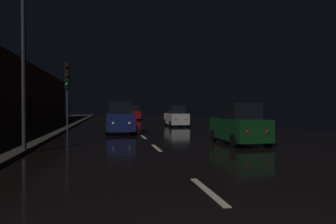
% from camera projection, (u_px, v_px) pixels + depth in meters
% --- Properties ---
extents(ground, '(27.07, 84.00, 0.02)m').
position_uv_depth(ground, '(131.00, 127.00, 27.47)').
color(ground, black).
extents(sidewalk_left, '(4.40, 84.00, 0.15)m').
position_uv_depth(sidewalk_left, '(46.00, 127.00, 26.05)').
color(sidewalk_left, '#38332B').
rests_on(sidewalk_left, ground).
extents(lane_centerline, '(0.16, 14.06, 0.01)m').
position_uv_depth(lane_centerline, '(159.00, 150.00, 12.52)').
color(lane_centerline, beige).
rests_on(lane_centerline, ground).
extents(traffic_light_far_left, '(0.33, 0.47, 5.05)m').
position_uv_depth(traffic_light_far_left, '(67.00, 82.00, 22.31)').
color(traffic_light_far_left, '#38383A').
rests_on(traffic_light_far_left, ground).
extents(streetlamp_overhead, '(1.70, 0.44, 7.30)m').
position_uv_depth(streetlamp_overhead, '(36.00, 28.00, 11.62)').
color(streetlamp_overhead, '#2D2D30').
rests_on(streetlamp_overhead, ground).
extents(car_approaching_headlights, '(2.01, 4.35, 2.19)m').
position_uv_depth(car_approaching_headlights, '(120.00, 119.00, 20.87)').
color(car_approaching_headlights, '#141E51').
rests_on(car_approaching_headlights, ground).
extents(car_parked_right_far, '(1.80, 3.90, 1.96)m').
position_uv_depth(car_parked_right_far, '(176.00, 117.00, 28.47)').
color(car_parked_right_far, silver).
rests_on(car_parked_right_far, ground).
extents(car_distant_taillights, '(1.85, 4.01, 2.02)m').
position_uv_depth(car_distant_taillights, '(134.00, 113.00, 42.71)').
color(car_distant_taillights, maroon).
rests_on(car_distant_taillights, ground).
extents(car_parked_right_near, '(1.82, 3.94, 1.98)m').
position_uv_depth(car_parked_right_near, '(239.00, 125.00, 14.82)').
color(car_parked_right_near, '#0F3819').
rests_on(car_parked_right_near, ground).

